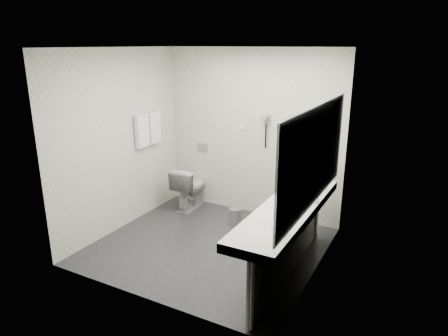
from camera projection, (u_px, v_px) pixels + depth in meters
The scene contains 31 objects.
floor at pixel (209, 246), 5.30m from camera, with size 2.80×2.80×0.00m, color #26262B.
ceiling at pixel (206, 47), 4.56m from camera, with size 2.80×2.80×0.00m, color silver.
wall_back at pixel (251, 134), 6.03m from camera, with size 2.80×2.80×0.00m, color silver.
wall_front at pixel (138, 185), 3.84m from camera, with size 2.80×2.80×0.00m, color silver.
wall_left at pixel (120, 141), 5.56m from camera, with size 2.60×2.60×0.00m, color silver.
wall_right at pixel (321, 170), 4.30m from camera, with size 2.60×2.60×0.00m, color silver.
vanity_counter at pixel (288, 211), 4.39m from camera, with size 0.55×2.20×0.10m, color white.
vanity_panel at pixel (288, 246), 4.51m from camera, with size 0.03×2.15×0.75m, color #989891.
vanity_post_near at pixel (252, 296), 3.62m from camera, with size 0.06×0.06×0.75m, color silver.
vanity_post_far at pixel (317, 214), 5.37m from camera, with size 0.06×0.06×0.75m, color silver.
mirror at pixel (315, 156), 4.08m from camera, with size 0.02×2.20×1.05m, color #B2BCC6.
basin_near at pixel (265, 231), 3.83m from camera, with size 0.40×0.31×0.05m, color white.
basin_far at pixel (306, 189), 4.93m from camera, with size 0.40×0.31×0.05m, color white.
faucet_near at pixel (285, 227), 3.72m from camera, with size 0.04×0.04×0.15m, color silver.
faucet_far at pixel (322, 185), 4.81m from camera, with size 0.04×0.04×0.15m, color silver.
soap_bottle_a at pixel (302, 199), 4.43m from camera, with size 0.05×0.05×0.11m, color white.
soap_bottle_b at pixel (288, 196), 4.55m from camera, with size 0.08×0.08×0.10m, color white.
glass_left at pixel (316, 198), 4.47m from camera, with size 0.06×0.06×0.10m, color silver.
glass_right at pixel (309, 193), 4.61m from camera, with size 0.07×0.07×0.12m, color silver.
toilet at pixel (190, 187), 6.44m from camera, with size 0.38×0.68×0.68m, color white.
flush_plate at pixel (202, 147), 6.49m from camera, with size 0.18×0.02×0.12m, color #B2B5BA.
pedal_bin at pixel (235, 218), 5.86m from camera, with size 0.18×0.18×0.25m, color #B2B5BA.
bin_lid at pixel (235, 209), 5.82m from camera, with size 0.18×0.18×0.01m, color #B2B5BA.
towel_rail at pixel (147, 114), 5.92m from camera, with size 0.02×0.02×0.62m, color silver.
towel_near at pixel (142, 131), 5.86m from camera, with size 0.07×0.24×0.48m, color white.
towel_far at pixel (154, 127), 6.09m from camera, with size 0.07×0.24×0.48m, color white.
dryer_cradle at pixel (267, 119), 5.82m from camera, with size 0.10×0.04×0.14m, color gray.
dryer_barrel at pixel (265, 118), 5.75m from camera, with size 0.08×0.08×0.14m, color gray.
dryer_cord at pixel (266, 136), 5.88m from camera, with size 0.02×0.02×0.35m, color black.
switch_plate_a at pixel (242, 126), 6.06m from camera, with size 0.09×0.02×0.09m, color white.
switch_plate_b at pixel (286, 131), 5.74m from camera, with size 0.09×0.02×0.09m, color white.
Camera 1 is at (2.42, -4.11, 2.54)m, focal length 32.37 mm.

